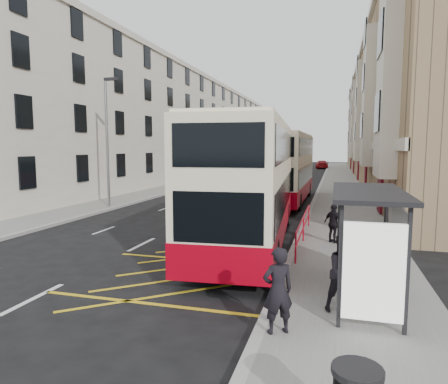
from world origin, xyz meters
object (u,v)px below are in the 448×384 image
(car_dark, at_px, (275,163))
(double_decker_rear, at_px, (287,167))
(bus_shelter, at_px, (375,222))
(double_decker_front, at_px, (250,182))
(street_lamp_near, at_px, (108,135))
(pedestrian_mid, at_px, (344,273))
(street_lamp_far, at_px, (230,142))
(car_red, at_px, (322,164))
(pedestrian_far, at_px, (334,223))
(white_van, at_px, (228,173))
(car_silver, at_px, (258,167))
(pedestrian_near, at_px, (278,290))

(car_dark, bearing_deg, double_decker_rear, -73.28)
(bus_shelter, distance_m, double_decker_front, 7.18)
(street_lamp_near, distance_m, pedestrian_mid, 19.46)
(street_lamp_far, relative_size, car_red, 1.56)
(street_lamp_far, height_order, pedestrian_far, street_lamp_far)
(car_red, bearing_deg, double_decker_front, 84.18)
(street_lamp_far, distance_m, white_van, 6.61)
(street_lamp_near, relative_size, car_silver, 2.02)
(pedestrian_near, bearing_deg, car_silver, -109.33)
(street_lamp_near, bearing_deg, white_van, 87.34)
(pedestrian_mid, bearing_deg, bus_shelter, 14.24)
(pedestrian_near, height_order, car_dark, pedestrian_near)
(double_decker_rear, bearing_deg, bus_shelter, -76.46)
(double_decker_front, height_order, double_decker_rear, double_decker_front)
(double_decker_rear, bearing_deg, street_lamp_near, -148.73)
(pedestrian_near, distance_m, pedestrian_far, 8.33)
(bus_shelter, distance_m, street_lamp_near, 19.38)
(pedestrian_mid, xyz_separation_m, car_dark, (-12.25, 72.91, -0.39))
(double_decker_rear, relative_size, car_red, 2.38)
(double_decker_rear, distance_m, pedestrian_near, 20.86)
(pedestrian_far, relative_size, car_red, 0.30)
(double_decker_front, bearing_deg, white_van, 102.52)
(double_decker_front, xyz_separation_m, car_dark, (-8.71, 66.49, -1.83))
(double_decker_front, xyz_separation_m, pedestrian_mid, (3.54, -6.42, -1.44))
(pedestrian_mid, height_order, car_red, pedestrian_mid)
(double_decker_rear, xyz_separation_m, pedestrian_far, (3.32, -12.42, -1.55))
(street_lamp_near, height_order, double_decker_front, street_lamp_near)
(pedestrian_near, xyz_separation_m, pedestrian_mid, (1.30, 1.50, 0.01))
(street_lamp_near, xyz_separation_m, pedestrian_mid, (14.02, -13.00, -3.59))
(pedestrian_near, bearing_deg, pedestrian_mid, -161.38)
(car_silver, bearing_deg, double_decker_front, -80.87)
(street_lamp_far, relative_size, double_decker_front, 0.64)
(double_decker_rear, bearing_deg, street_lamp_far, 114.29)
(pedestrian_near, bearing_deg, white_van, -104.00)
(street_lamp_near, xyz_separation_m, pedestrian_far, (13.76, -6.24, -3.71))
(bus_shelter, xyz_separation_m, pedestrian_mid, (-0.67, -0.61, -1.09))
(pedestrian_far, distance_m, car_silver, 49.74)
(street_lamp_near, height_order, pedestrian_mid, street_lamp_near)
(pedestrian_far, xyz_separation_m, car_dark, (-11.98, 66.15, -0.26))
(street_lamp_far, relative_size, car_dark, 2.00)
(bus_shelter, distance_m, car_dark, 73.46)
(pedestrian_near, xyz_separation_m, pedestrian_far, (1.04, 8.26, -0.11))
(street_lamp_far, relative_size, double_decker_rear, 0.66)
(double_decker_front, bearing_deg, pedestrian_near, -78.34)
(street_lamp_near, bearing_deg, pedestrian_mid, -42.83)
(car_dark, bearing_deg, street_lamp_near, -84.13)
(bus_shelter, bearing_deg, pedestrian_mid, -137.85)
(street_lamp_near, relative_size, street_lamp_far, 1.00)
(white_van, bearing_deg, street_lamp_near, -101.41)
(car_silver, bearing_deg, white_van, -92.80)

